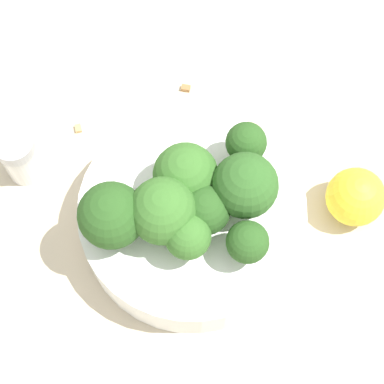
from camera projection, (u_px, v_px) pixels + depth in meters
The scene contains 16 objects.
ground_plane at pixel (192, 227), 0.64m from camera, with size 3.00×3.00×0.00m, color beige.
bowl at pixel (192, 217), 0.61m from camera, with size 0.21×0.21×0.05m, color white.
broccoli_floret_0 at pixel (245, 186), 0.56m from camera, with size 0.06×0.06×0.07m.
broccoli_floret_1 at pixel (207, 209), 0.56m from camera, with size 0.04×0.04×0.05m.
broccoli_floret_2 at pixel (186, 176), 0.57m from camera, with size 0.06×0.06×0.06m.
broccoli_floret_3 at pixel (164, 212), 0.55m from camera, with size 0.06×0.06×0.07m.
broccoli_floret_4 at pixel (188, 237), 0.54m from camera, with size 0.04×0.04×0.05m.
broccoli_floret_5 at pixel (246, 144), 0.58m from camera, with size 0.04×0.04×0.05m.
broccoli_floret_6 at pixel (247, 242), 0.54m from camera, with size 0.04×0.04×0.05m.
broccoli_floret_7 at pixel (112, 216), 0.55m from camera, with size 0.06×0.06×0.06m.
pepper_shaker at pixel (20, 157), 0.63m from camera, with size 0.04×0.04×0.06m.
lemon_wedge at pixel (355, 197), 0.62m from camera, with size 0.06×0.06×0.06m, color yellow.
almond_crumb_0 at pixel (78, 127), 0.68m from camera, with size 0.01×0.01×0.01m, color tan.
almond_crumb_1 at pixel (365, 193), 0.65m from camera, with size 0.01×0.00×0.01m, color #AD7F4C.
almond_crumb_2 at pixel (179, 124), 0.68m from camera, with size 0.01×0.00×0.01m, color tan.
almond_crumb_3 at pixel (186, 87), 0.70m from camera, with size 0.01×0.01×0.01m, color olive.
Camera 1 is at (-0.14, -0.17, 0.60)m, focal length 60.00 mm.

